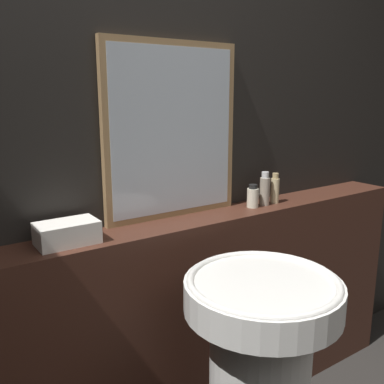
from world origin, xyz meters
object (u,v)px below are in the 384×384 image
shampoo_bottle (253,197)px  lotion_bottle (275,189)px  mirror (173,132)px  towel_stack (67,233)px  conditioner_bottle (265,190)px

shampoo_bottle → lotion_bottle: size_ratio=0.74×
mirror → towel_stack: (-0.48, -0.08, -0.32)m
mirror → conditioner_bottle: 0.53m
mirror → conditioner_bottle: (0.44, -0.08, -0.28)m
shampoo_bottle → lotion_bottle: 0.14m
mirror → conditioner_bottle: bearing=-10.7°
lotion_bottle → towel_stack: bearing=-180.0°
towel_stack → conditioner_bottle: (0.93, 0.00, 0.03)m
mirror → towel_stack: mirror is taller
towel_stack → conditioner_bottle: size_ratio=1.33×
lotion_bottle → mirror: bearing=170.6°
mirror → shampoo_bottle: bearing=-12.8°
mirror → conditioner_bottle: mirror is taller
conditioner_bottle → mirror: bearing=169.3°
conditioner_bottle → lotion_bottle: size_ratio=1.09×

